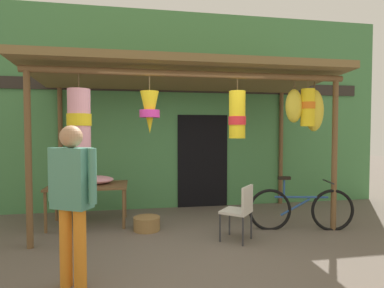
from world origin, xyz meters
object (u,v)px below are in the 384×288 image
Objects in this scene: folding_chair at (241,208)px; parked_bicycle at (301,209)px; wicker_basket_by_table at (147,224)px; flower_heap_on_table at (94,180)px; display_table at (88,188)px; vendor_in_orange at (72,192)px.

parked_bicycle is at bearing 16.45° from folding_chair.
wicker_basket_by_table is 2.59m from parked_bicycle.
display_table is at bearing -154.45° from flower_heap_on_table.
folding_chair is at bearing -30.30° from flower_heap_on_table.
display_table is 0.78× the size of vendor_in_orange.
parked_bicycle is (3.54, -0.94, -0.30)m from display_table.
vendor_in_orange reaches higher than flower_heap_on_table.
folding_chair is at bearing -28.52° from display_table.
display_table is 2.36m from vendor_in_orange.
flower_heap_on_table is at bearing 164.07° from parked_bicycle.
flower_heap_on_table is at bearing 149.70° from folding_chair.
wicker_basket_by_table is (0.91, -0.55, -0.67)m from flower_heap_on_table.
display_table is at bearing 151.48° from folding_chair.
parked_bicycle reaches higher than wicker_basket_by_table.
display_table is 1.88× the size of flower_heap_on_table.
folding_chair is 0.49× the size of vendor_in_orange.
vendor_in_orange is (-0.84, -1.81, 0.90)m from wicker_basket_by_table.
wicker_basket_by_table is at bearing -27.02° from display_table.
folding_chair is (2.28, -1.33, -0.28)m from flower_heap_on_table.
wicker_basket_by_table is 0.25× the size of parked_bicycle.
display_table reaches higher than wicker_basket_by_table.
flower_heap_on_table is 1.26m from wicker_basket_by_table.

